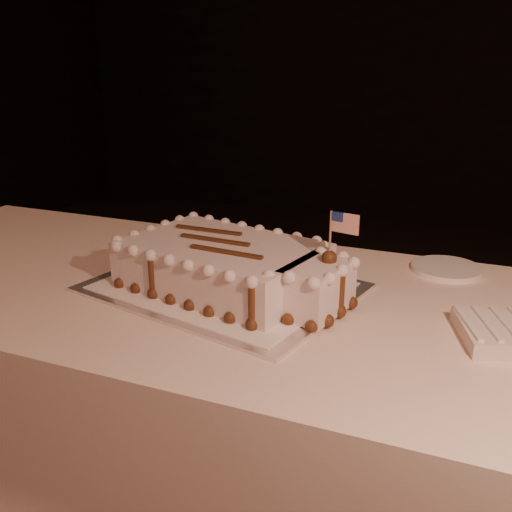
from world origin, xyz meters
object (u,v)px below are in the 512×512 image
at_px(sheet_cake, 233,267).
at_px(banquet_table, 294,449).
at_px(side_plate, 447,269).
at_px(cake_board, 223,287).

bearing_deg(sheet_cake, banquet_table, 1.15).
distance_m(banquet_table, side_plate, 0.56).
relative_size(banquet_table, side_plate, 14.51).
distance_m(banquet_table, cake_board, 0.42).
bearing_deg(banquet_table, cake_board, 178.92).
bearing_deg(side_plate, banquet_table, -131.81).
relative_size(banquet_table, cake_board, 4.35).
xyz_separation_m(banquet_table, sheet_cake, (-0.15, -0.00, 0.43)).
bearing_deg(sheet_cake, cake_board, 167.41).
bearing_deg(cake_board, banquet_table, 11.68).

